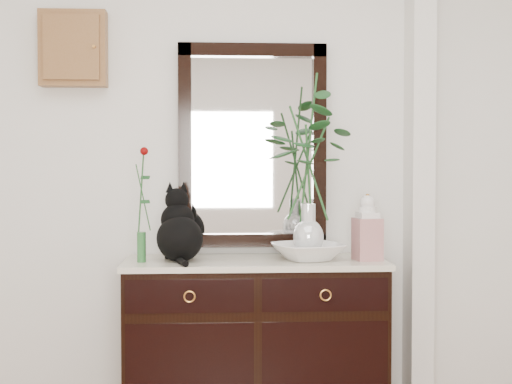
{
  "coord_description": "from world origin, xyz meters",
  "views": [
    {
      "loc": [
        -0.1,
        -1.9,
        1.32
      ],
      "look_at": [
        0.1,
        1.63,
        1.2
      ],
      "focal_mm": 50.0,
      "sensor_mm": 36.0,
      "label": 1
    }
  ],
  "objects": [
    {
      "name": "wall_back",
      "position": [
        0.0,
        1.98,
        1.35
      ],
      "size": [
        3.6,
        0.04,
        2.7
      ],
      "primitive_type": "cube",
      "color": "white",
      "rests_on": "ground"
    },
    {
      "name": "pilaster",
      "position": [
        1.0,
        1.9,
        1.35
      ],
      "size": [
        0.12,
        0.2,
        2.7
      ],
      "primitive_type": "cube",
      "color": "white",
      "rests_on": "ground"
    },
    {
      "name": "sideboard",
      "position": [
        0.1,
        1.73,
        0.47
      ],
      "size": [
        1.33,
        0.52,
        0.82
      ],
      "color": "black",
      "rests_on": "ground"
    },
    {
      "name": "wall_mirror",
      "position": [
        0.1,
        1.97,
        1.44
      ],
      "size": [
        0.8,
        0.06,
        1.1
      ],
      "color": "black",
      "rests_on": "wall_back"
    },
    {
      "name": "key_cabinet",
      "position": [
        -0.85,
        1.94,
        1.95
      ],
      "size": [
        0.35,
        0.1,
        0.4
      ],
      "primitive_type": "cube",
      "color": "brown",
      "rests_on": "wall_back"
    },
    {
      "name": "cat",
      "position": [
        -0.28,
        1.71,
        1.04
      ],
      "size": [
        0.34,
        0.38,
        0.38
      ],
      "primitive_type": null,
      "rotation": [
        0.0,
        0.0,
        0.25
      ],
      "color": "black",
      "rests_on": "sideboard"
    },
    {
      "name": "lotus_bowl",
      "position": [
        0.37,
        1.69,
        0.89
      ],
      "size": [
        0.44,
        0.44,
        0.09
      ],
      "primitive_type": "imported",
      "rotation": [
        0.0,
        0.0,
        0.31
      ],
      "color": "white",
      "rests_on": "sideboard"
    },
    {
      "name": "vase_branches",
      "position": [
        0.37,
        1.69,
        1.34
      ],
      "size": [
        0.48,
        0.48,
        0.94
      ],
      "primitive_type": null,
      "rotation": [
        0.0,
        0.0,
        -0.07
      ],
      "color": "silver",
      "rests_on": "lotus_bowl"
    },
    {
      "name": "bud_vase_rose",
      "position": [
        -0.47,
        1.66,
        1.14
      ],
      "size": [
        0.08,
        0.08,
        0.58
      ],
      "primitive_type": null,
      "rotation": [
        0.0,
        0.0,
        0.14
      ],
      "color": "#2C6931",
      "rests_on": "sideboard"
    },
    {
      "name": "ginger_jar",
      "position": [
        0.67,
        1.67,
        1.02
      ],
      "size": [
        0.15,
        0.15,
        0.34
      ],
      "primitive_type": null,
      "rotation": [
        0.0,
        0.0,
        0.17
      ],
      "color": "silver",
      "rests_on": "sideboard"
    }
  ]
}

